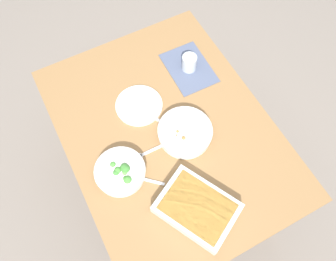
% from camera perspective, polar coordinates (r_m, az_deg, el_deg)
% --- Properties ---
extents(ground_plane, '(6.00, 6.00, 0.00)m').
position_cam_1_polar(ground_plane, '(2.24, 0.00, -8.52)').
color(ground_plane, slate).
extents(dining_table, '(1.20, 0.90, 0.74)m').
position_cam_1_polar(dining_table, '(1.64, 0.00, -1.41)').
color(dining_table, olive).
rests_on(dining_table, ground_plane).
extents(placemat, '(0.28, 0.21, 0.00)m').
position_cam_1_polar(placemat, '(1.74, 3.46, 10.28)').
color(placemat, '#4C5670').
rests_on(placemat, dining_table).
extents(stew_bowl, '(0.24, 0.24, 0.06)m').
position_cam_1_polar(stew_bowl, '(1.52, 2.82, -0.27)').
color(stew_bowl, silver).
rests_on(stew_bowl, dining_table).
extents(broccoli_bowl, '(0.22, 0.22, 0.07)m').
position_cam_1_polar(broccoli_bowl, '(1.46, -7.88, -6.75)').
color(broccoli_bowl, silver).
rests_on(broccoli_bowl, dining_table).
extents(baking_dish, '(0.37, 0.33, 0.06)m').
position_cam_1_polar(baking_dish, '(1.40, 4.84, -12.66)').
color(baking_dish, silver).
rests_on(baking_dish, dining_table).
extents(drink_cup, '(0.07, 0.07, 0.08)m').
position_cam_1_polar(drink_cup, '(1.71, 3.53, 11.01)').
color(drink_cup, '#B2BCC6').
rests_on(drink_cup, dining_table).
extents(side_plate, '(0.22, 0.22, 0.01)m').
position_cam_1_polar(side_plate, '(1.62, -4.82, 4.17)').
color(side_plate, silver).
rests_on(side_plate, dining_table).
extents(spoon_by_stew, '(0.16, 0.10, 0.01)m').
position_cam_1_polar(spoon_by_stew, '(1.57, -0.52, 1.13)').
color(spoon_by_stew, silver).
rests_on(spoon_by_stew, dining_table).
extents(spoon_by_broccoli, '(0.13, 0.14, 0.01)m').
position_cam_1_polar(spoon_by_broccoli, '(1.47, -4.88, -7.82)').
color(spoon_by_broccoli, silver).
rests_on(spoon_by_broccoli, dining_table).
extents(fork_on_table, '(0.02, 0.18, 0.01)m').
position_cam_1_polar(fork_on_table, '(1.51, -3.32, -3.61)').
color(fork_on_table, silver).
rests_on(fork_on_table, dining_table).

